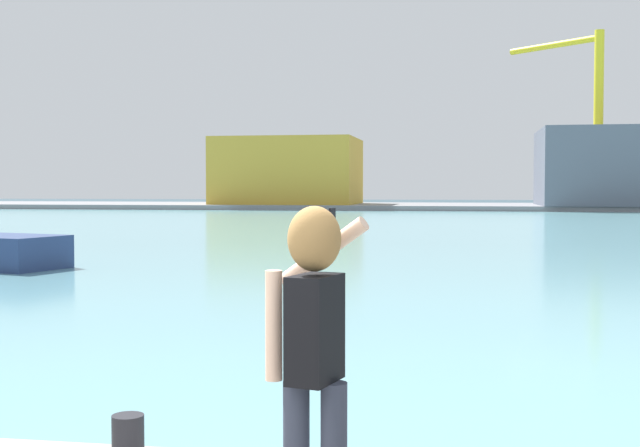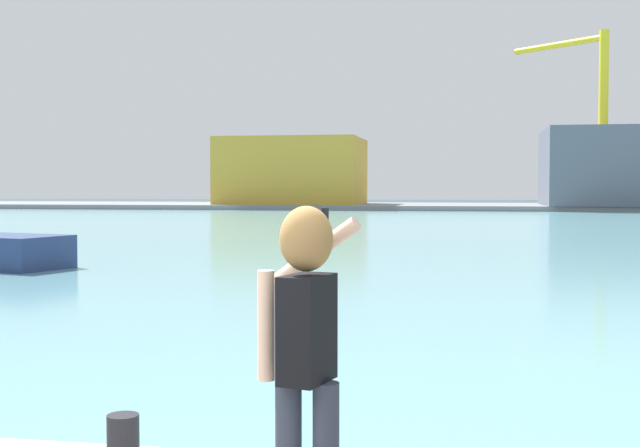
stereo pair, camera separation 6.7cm
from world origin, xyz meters
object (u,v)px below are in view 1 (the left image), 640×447
at_px(harbor_bollard, 128,439).
at_px(warehouse_right, 618,167).
at_px(port_crane, 587,100).
at_px(person_photographer, 314,335).
at_px(warehouse_left, 288,171).

distance_m(harbor_bollard, warehouse_right, 88.98).
xyz_separation_m(harbor_bollard, port_crane, (15.07, 88.61, 11.03)).
bearing_deg(harbor_bollard, warehouse_right, 78.31).
bearing_deg(person_photographer, warehouse_right, 3.79).
height_order(warehouse_left, warehouse_right, warehouse_right).
relative_size(harbor_bollard, warehouse_left, 0.02).
xyz_separation_m(person_photographer, warehouse_right, (16.60, 87.99, 2.88)).
bearing_deg(person_photographer, warehouse_left, 26.51).
xyz_separation_m(warehouse_left, warehouse_right, (35.77, -1.90, 0.27)).
relative_size(harbor_bollard, port_crane, 0.02).
bearing_deg(harbor_bollard, port_crane, 80.35).
bearing_deg(harbor_bollard, warehouse_left, 101.28).
xyz_separation_m(warehouse_right, port_crane, (-2.95, 1.55, 7.25)).
bearing_deg(person_photographer, port_crane, 5.80).
bearing_deg(port_crane, warehouse_right, -27.78).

